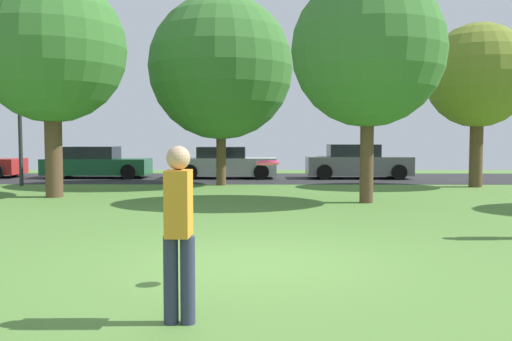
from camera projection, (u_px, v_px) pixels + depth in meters
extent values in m
plane|color=#547F38|center=(253.00, 263.00, 7.60)|extent=(44.00, 44.00, 0.00)
cube|color=#28282B|center=(258.00, 178.00, 23.57)|extent=(44.00, 6.40, 0.01)
cylinder|color=brown|center=(221.00, 148.00, 20.07)|extent=(0.36, 0.36, 2.78)
sphere|color=#38702D|center=(221.00, 67.00, 19.89)|extent=(5.26, 5.26, 5.26)
cylinder|color=brown|center=(367.00, 152.00, 14.64)|extent=(0.36, 0.36, 2.71)
sphere|color=#38702D|center=(368.00, 50.00, 14.47)|extent=(4.09, 4.09, 4.09)
cylinder|color=brown|center=(54.00, 147.00, 16.01)|extent=(0.50, 0.50, 2.98)
sphere|color=#38702D|center=(51.00, 48.00, 15.84)|extent=(4.31, 4.31, 4.31)
cylinder|color=brown|center=(476.00, 147.00, 19.33)|extent=(0.46, 0.46, 2.85)
sphere|color=olive|center=(478.00, 75.00, 19.18)|extent=(3.65, 3.65, 3.65)
cylinder|color=#2D334C|center=(171.00, 280.00, 5.12)|extent=(0.14, 0.14, 0.83)
cylinder|color=#2D334C|center=(188.00, 280.00, 5.12)|extent=(0.14, 0.14, 0.83)
cube|color=orange|center=(179.00, 203.00, 5.08)|extent=(0.23, 0.33, 0.62)
sphere|color=tan|center=(178.00, 158.00, 5.05)|extent=(0.22, 0.22, 0.22)
cylinder|color=#EA2D6B|center=(268.00, 163.00, 6.43)|extent=(0.30, 0.30, 0.07)
cylinder|color=black|center=(14.00, 169.00, 24.89)|extent=(0.64, 0.22, 0.64)
cube|color=#195633|center=(98.00, 167.00, 23.78)|extent=(4.47, 1.80, 0.69)
cube|color=black|center=(92.00, 153.00, 23.74)|extent=(2.15, 1.58, 0.53)
cylinder|color=black|center=(138.00, 169.00, 24.67)|extent=(0.64, 0.22, 0.64)
cylinder|color=black|center=(128.00, 172.00, 22.87)|extent=(0.64, 0.22, 0.64)
cylinder|color=black|center=(69.00, 169.00, 24.70)|extent=(0.64, 0.22, 0.64)
cylinder|color=black|center=(54.00, 172.00, 22.90)|extent=(0.64, 0.22, 0.64)
cube|color=#B7B7BC|center=(227.00, 166.00, 23.54)|extent=(4.25, 1.73, 0.73)
cube|color=black|center=(222.00, 152.00, 23.51)|extent=(2.04, 1.52, 0.48)
cylinder|color=black|center=(261.00, 170.00, 24.40)|extent=(0.64, 0.22, 0.64)
cylinder|color=black|center=(261.00, 172.00, 22.68)|extent=(0.64, 0.22, 0.64)
cylinder|color=black|center=(195.00, 170.00, 24.43)|extent=(0.64, 0.22, 0.64)
cylinder|color=black|center=(190.00, 172.00, 22.71)|extent=(0.64, 0.22, 0.64)
cube|color=slate|center=(358.00, 166.00, 23.46)|extent=(4.41, 1.70, 0.79)
cube|color=black|center=(353.00, 150.00, 23.42)|extent=(2.12, 1.50, 0.53)
cylinder|color=black|center=(389.00, 170.00, 24.31)|extent=(0.64, 0.22, 0.64)
cylinder|color=black|center=(399.00, 172.00, 22.61)|extent=(0.64, 0.22, 0.64)
cylinder|color=black|center=(320.00, 170.00, 24.33)|extent=(0.64, 0.22, 0.64)
cylinder|color=black|center=(324.00, 172.00, 22.63)|extent=(0.64, 0.22, 0.64)
cylinder|color=#2D2D33|center=(20.00, 124.00, 19.72)|extent=(0.14, 0.14, 4.50)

